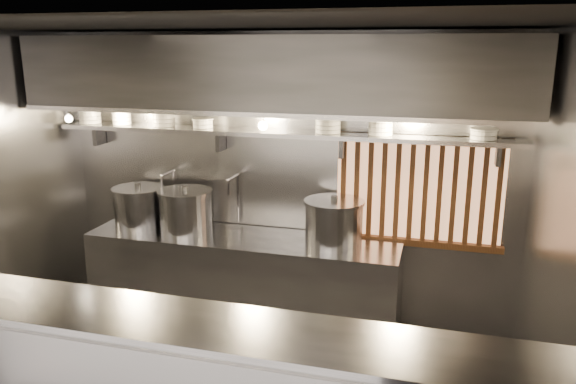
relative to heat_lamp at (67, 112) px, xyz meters
The scene contains 21 objects.
ceiling 2.21m from the heat_lamp, 24.14° to the right, with size 4.50×4.50×0.00m, color black.
wall_back 2.11m from the heat_lamp, 18.89° to the left, with size 4.50×4.50×0.00m, color gray.
wall_right 4.29m from the heat_lamp, 11.59° to the right, with size 3.00×3.00×0.00m, color gray.
cooking_bench 2.29m from the heat_lamp, ahead, with size 3.00×0.70×0.90m, color #95959A.
bowl_shelf 1.96m from the heat_lamp, 13.90° to the left, with size 4.40×0.34×0.04m, color #95959A.
exhaust_hood 1.95m from the heat_lamp, ahead, with size 4.40×0.81×0.65m.
wood_screen 3.33m from the heat_lamp, 10.68° to the left, with size 1.56×0.09×1.04m.
faucet_left 1.18m from the heat_lamp, 34.60° to the left, with size 0.04×0.30×0.50m.
faucet_right 1.71m from the heat_lamp, 19.61° to the left, with size 0.04×0.30×0.50m.
heat_lamp is the anchor object (origin of this frame).
pendant_bulb 1.83m from the heat_lamp, 11.00° to the left, with size 0.09×0.09×0.19m.
stock_pot_left 1.13m from the heat_lamp, 33.49° to the left, with size 0.67×0.67×0.44m.
stock_pot_mid 1.43m from the heat_lamp, 15.25° to the left, with size 0.57×0.57×0.46m.
stock_pot_right 2.67m from the heat_lamp, ahead, with size 0.68×0.68×0.45m.
bowl_stack_0 0.49m from the heat_lamp, 100.01° to the left, with size 0.23×0.23×0.13m.
bowl_stack_1 0.55m from the heat_lamp, 59.48° to the left, with size 0.20×0.20×0.13m.
bowl_stack_2 0.88m from the heat_lamp, 32.35° to the left, with size 0.23×0.23×0.13m.
bowl_stack_3 1.25m from the heat_lamp, 22.15° to the left, with size 0.21×0.21×0.09m.
bowl_stack_4 2.42m from the heat_lamp, 11.18° to the left, with size 0.24×0.24×0.13m.
bowl_stack_5 2.89m from the heat_lamp, ahead, with size 0.23×0.23×0.17m.
bowl_stack_6 3.74m from the heat_lamp, ahead, with size 0.23×0.23×0.09m.
Camera 1 is at (1.47, -3.63, 2.67)m, focal length 35.00 mm.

